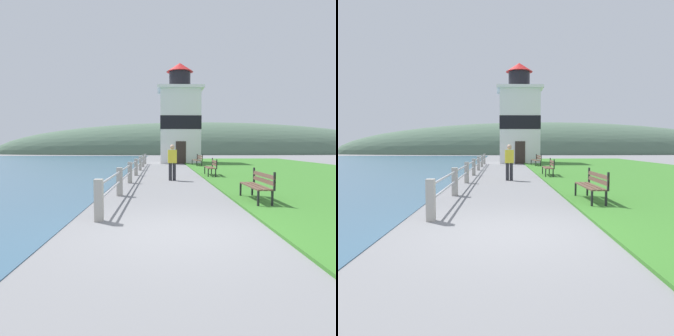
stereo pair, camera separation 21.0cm
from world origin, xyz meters
TOP-DOWN VIEW (x-y plane):
  - ground_plane at (0.00, 0.00)m, footprint 160.00×160.00m
  - grass_verge at (7.78, 13.28)m, footprint 12.00×39.83m
  - seawall_railing at (-1.68, 11.79)m, footprint 0.18×21.75m
  - park_bench_near at (2.45, 3.27)m, footprint 0.50×1.83m
  - park_bench_midway at (2.34, 11.11)m, footprint 0.53×1.78m
  - park_bench_far at (2.60, 19.65)m, footprint 0.65×2.01m
  - lighthouse at (1.46, 24.72)m, footprint 4.14×4.14m
  - person_strolling at (0.20, 9.17)m, footprint 0.41×0.23m
  - distant_hillside at (8.00, 56.56)m, footprint 80.00×16.00m

SIDE VIEW (x-z plane):
  - ground_plane at x=0.00m, z-range 0.00..0.00m
  - distant_hillside at x=8.00m, z-range -6.00..6.00m
  - grass_verge at x=7.78m, z-range 0.00..0.06m
  - seawall_railing at x=-1.68m, z-range 0.07..0.98m
  - park_bench_midway at x=2.34m, z-range 0.07..1.01m
  - park_bench_near at x=2.45m, z-range 0.07..1.01m
  - park_bench_far at x=2.60m, z-range 0.07..1.01m
  - person_strolling at x=0.20m, z-range 0.07..1.74m
  - lighthouse at x=1.46m, z-range -0.66..8.57m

